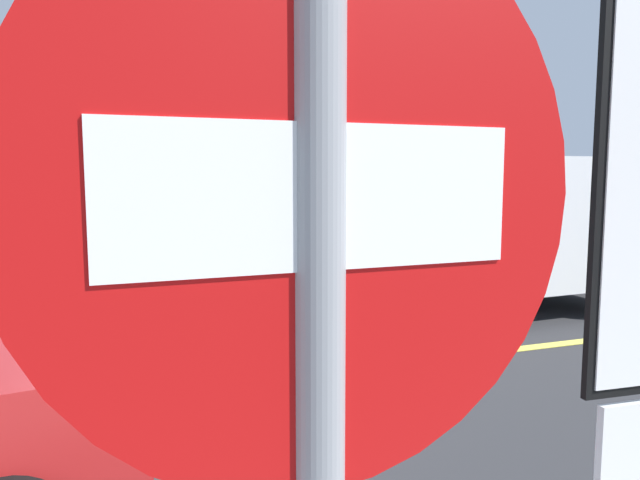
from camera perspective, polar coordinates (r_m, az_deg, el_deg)
ground_plane at (r=5.79m, az=-15.57°, el=-13.89°), size 80.00×80.00×0.00m
lane_marking_centre at (r=6.67m, az=11.61°, el=-10.98°), size 28.00×0.16×0.01m
stop_sign at (r=0.83m, az=-0.20°, el=-21.58°), size 0.76×0.07×2.34m
white_van at (r=8.63m, az=14.05°, el=1.46°), size 5.29×2.46×2.20m
tree_centre_verge at (r=15.64m, az=10.18°, el=17.40°), size 2.49×2.49×6.15m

